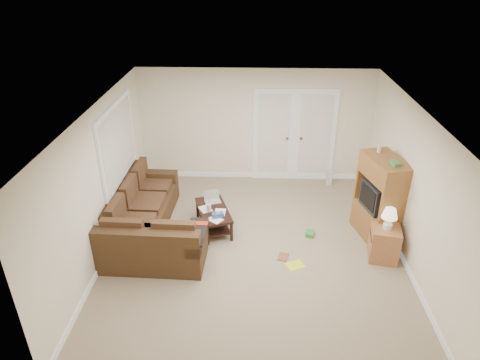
{
  "coord_description": "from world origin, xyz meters",
  "views": [
    {
      "loc": [
        -0.02,
        -6.02,
        4.53
      ],
      "look_at": [
        -0.25,
        0.49,
        1.1
      ],
      "focal_mm": 32.0,
      "sensor_mm": 36.0,
      "label": 1
    }
  ],
  "objects_px": {
    "sectional_sofa": "(147,224)",
    "side_cabinet": "(385,241)",
    "coffee_table": "(214,217)",
    "tv_armoire": "(380,198)"
  },
  "relations": [
    {
      "from": "sectional_sofa",
      "to": "side_cabinet",
      "type": "xyz_separation_m",
      "value": [
        4.06,
        -0.4,
        0.03
      ]
    },
    {
      "from": "tv_armoire",
      "to": "side_cabinet",
      "type": "distance_m",
      "value": 0.79
    },
    {
      "from": "sectional_sofa",
      "to": "tv_armoire",
      "type": "height_order",
      "value": "tv_armoire"
    },
    {
      "from": "sectional_sofa",
      "to": "tv_armoire",
      "type": "relative_size",
      "value": 1.64
    },
    {
      "from": "coffee_table",
      "to": "tv_armoire",
      "type": "relative_size",
      "value": 0.68
    },
    {
      "from": "coffee_table",
      "to": "side_cabinet",
      "type": "bearing_deg",
      "value": -33.32
    },
    {
      "from": "sectional_sofa",
      "to": "side_cabinet",
      "type": "bearing_deg",
      "value": -3.6
    },
    {
      "from": "tv_armoire",
      "to": "side_cabinet",
      "type": "bearing_deg",
      "value": -106.95
    },
    {
      "from": "coffee_table",
      "to": "tv_armoire",
      "type": "height_order",
      "value": "tv_armoire"
    },
    {
      "from": "sectional_sofa",
      "to": "side_cabinet",
      "type": "relative_size",
      "value": 2.79
    }
  ]
}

